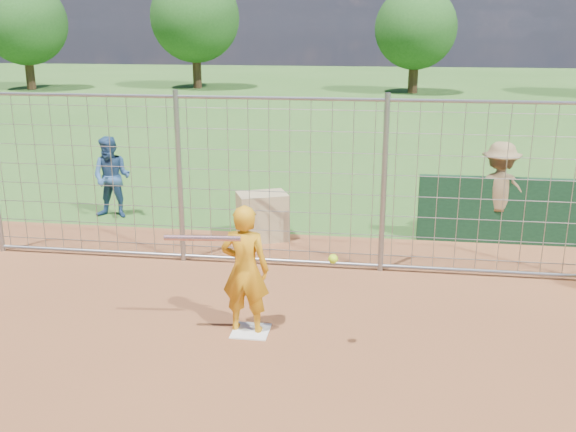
% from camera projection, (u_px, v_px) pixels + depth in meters
% --- Properties ---
extents(ground, '(100.00, 100.00, 0.00)m').
position_uv_depth(ground, '(254.00, 324.00, 7.77)').
color(ground, '#2D591E').
rests_on(ground, ground).
extents(home_plate, '(0.43, 0.43, 0.02)m').
position_uv_depth(home_plate, '(251.00, 331.00, 7.58)').
color(home_plate, silver).
rests_on(home_plate, ground).
extents(dugout_wall, '(2.60, 0.20, 1.10)m').
position_uv_depth(dugout_wall, '(498.00, 210.00, 10.56)').
color(dugout_wall, '#11381E').
rests_on(dugout_wall, ground).
extents(batter, '(0.59, 0.40, 1.55)m').
position_uv_depth(batter, '(245.00, 270.00, 7.40)').
color(batter, orange).
rests_on(batter, ground).
extents(bystander_a, '(0.76, 0.60, 1.53)m').
position_uv_depth(bystander_a, '(112.00, 177.00, 11.90)').
color(bystander_a, navy).
rests_on(bystander_a, ground).
extents(bystander_c, '(1.13, 0.70, 1.68)m').
position_uv_depth(bystander_c, '(499.00, 192.00, 10.54)').
color(bystander_c, olive).
rests_on(bystander_c, ground).
extents(equipment_bin, '(0.95, 0.82, 0.80)m').
position_uv_depth(equipment_bin, '(262.00, 217.00, 10.74)').
color(equipment_bin, tan).
rests_on(equipment_bin, ground).
extents(equipment_in_play, '(1.95, 0.29, 0.19)m').
position_uv_depth(equipment_in_play, '(233.00, 243.00, 7.05)').
color(equipment_in_play, silver).
rests_on(equipment_in_play, ground).
extents(backstop_fence, '(9.08, 0.08, 2.60)m').
position_uv_depth(backstop_fence, '(279.00, 185.00, 9.31)').
color(backstop_fence, gray).
rests_on(backstop_fence, ground).
extents(tree_line, '(44.66, 6.72, 6.48)m').
position_uv_depth(tree_line, '(419.00, 20.00, 32.94)').
color(tree_line, '#3F2B19').
rests_on(tree_line, ground).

